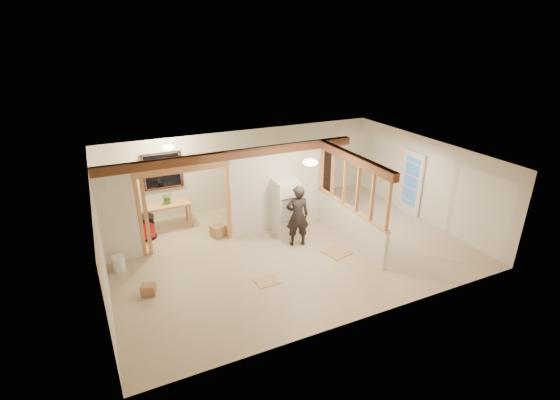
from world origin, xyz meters
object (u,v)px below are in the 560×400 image
work_table (170,215)px  bookshelf (319,172)px  refrigerator (286,207)px  shop_vac (146,227)px  woman (297,216)px

work_table → bookshelf: size_ratio=0.77×
work_table → refrigerator: bearing=-32.5°
refrigerator → shop_vac: 3.91m
refrigerator → work_table: 3.42m
refrigerator → work_table: size_ratio=1.32×
refrigerator → bookshelf: bearing=43.1°
shop_vac → bookshelf: (6.03, 0.92, 0.44)m
woman → shop_vac: (-3.63, 2.08, -0.51)m
refrigerator → shop_vac: (-3.65, 1.31, -0.45)m
work_table → shop_vac: work_table is taller
shop_vac → woman: bearing=-29.9°
woman → shop_vac: size_ratio=2.49×
woman → shop_vac: 4.22m
work_table → shop_vac: size_ratio=1.77×
woman → work_table: bearing=-27.0°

